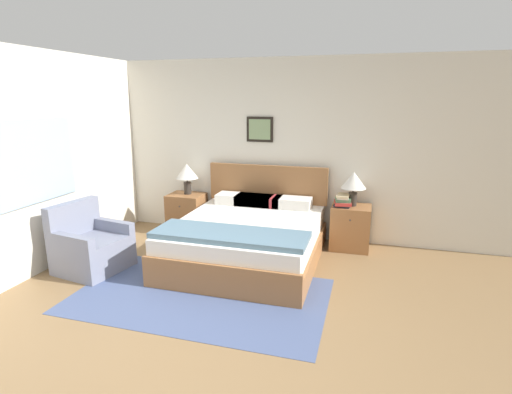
{
  "coord_description": "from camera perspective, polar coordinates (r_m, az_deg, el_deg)",
  "views": [
    {
      "loc": [
        1.25,
        -2.62,
        2.05
      ],
      "look_at": [
        0.01,
        1.68,
        0.93
      ],
      "focal_mm": 28.0,
      "sensor_mm": 36.0,
      "label": 1
    }
  ],
  "objects": [
    {
      "name": "wall_back",
      "position": [
        5.88,
        3.76,
        6.71
      ],
      "size": [
        7.35,
        0.09,
        2.6
      ],
      "color": "silver",
      "rests_on": "ground_plane"
    },
    {
      "name": "book_slim_near_top",
      "position": [
        5.53,
        12.32,
        -0.05
      ],
      "size": [
        0.15,
        0.2,
        0.03
      ],
      "rotation": [
        0.0,
        0.0,
        0.01
      ],
      "color": "silver",
      "rests_on": "book_novel_upper"
    },
    {
      "name": "ground_plane",
      "position": [
        3.55,
        -8.23,
        -21.33
      ],
      "size": [
        16.0,
        16.0,
        0.0
      ],
      "primitive_type": "plane",
      "color": "olive"
    },
    {
      "name": "nightstand_near_window",
      "position": [
        6.28,
        -9.85,
        -2.31
      ],
      "size": [
        0.53,
        0.46,
        0.61
      ],
      "color": "#936038",
      "rests_on": "ground_plane"
    },
    {
      "name": "nightstand_by_door",
      "position": [
        5.68,
        13.33,
        -4.23
      ],
      "size": [
        0.53,
        0.46,
        0.61
      ],
      "color": "#936038",
      "rests_on": "ground_plane"
    },
    {
      "name": "table_lamp_by_door",
      "position": [
        5.54,
        13.78,
        2.13
      ],
      "size": [
        0.34,
        0.34,
        0.47
      ],
      "color": "#2D2823",
      "rests_on": "nightstand_by_door"
    },
    {
      "name": "area_rug_main",
      "position": [
        4.4,
        -7.94,
        -13.74
      ],
      "size": [
        2.66,
        1.55,
        0.01
      ],
      "color": "#47567F",
      "rests_on": "ground_plane"
    },
    {
      "name": "armchair",
      "position": [
        5.28,
        -22.57,
        -6.65
      ],
      "size": [
        0.81,
        0.83,
        0.82
      ],
      "rotation": [
        0.0,
        0.0,
        -1.74
      ],
      "color": "gray",
      "rests_on": "ground_plane"
    },
    {
      "name": "book_hardcover_middle",
      "position": [
        5.54,
        12.28,
        -0.81
      ],
      "size": [
        0.25,
        0.3,
        0.04
      ],
      "rotation": [
        0.0,
        0.0,
        0.15
      ],
      "color": "#B7332D",
      "rests_on": "book_thick_bottom"
    },
    {
      "name": "book_novel_upper",
      "position": [
        5.53,
        12.31,
        -0.41
      ],
      "size": [
        0.23,
        0.23,
        0.04
      ],
      "rotation": [
        0.0,
        0.0,
        0.15
      ],
      "color": "#4C7551",
      "rests_on": "book_hardcover_middle"
    },
    {
      "name": "wall_left",
      "position": [
        5.62,
        -26.04,
        4.98
      ],
      "size": [
        0.08,
        5.45,
        2.6
      ],
      "color": "silver",
      "rests_on": "ground_plane"
    },
    {
      "name": "book_paperback_top",
      "position": [
        5.52,
        12.34,
        0.21
      ],
      "size": [
        0.18,
        0.26,
        0.03
      ],
      "rotation": [
        0.0,
        0.0,
        -0.07
      ],
      "color": "beige",
      "rests_on": "book_slim_near_top"
    },
    {
      "name": "book_thick_bottom",
      "position": [
        5.55,
        12.27,
        -1.15
      ],
      "size": [
        0.24,
        0.24,
        0.03
      ],
      "rotation": [
        0.0,
        0.0,
        -0.14
      ],
      "color": "#232328",
      "rests_on": "nightstand_by_door"
    },
    {
      "name": "table_lamp_near_window",
      "position": [
        6.15,
        -9.84,
        3.47
      ],
      "size": [
        0.34,
        0.34,
        0.47
      ],
      "color": "#2D2823",
      "rests_on": "nightstand_near_window"
    },
    {
      "name": "bed",
      "position": [
        5.15,
        -1.15,
        -5.78
      ],
      "size": [
        1.78,
        2.06,
        1.09
      ],
      "color": "#936038",
      "rests_on": "ground_plane"
    }
  ]
}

